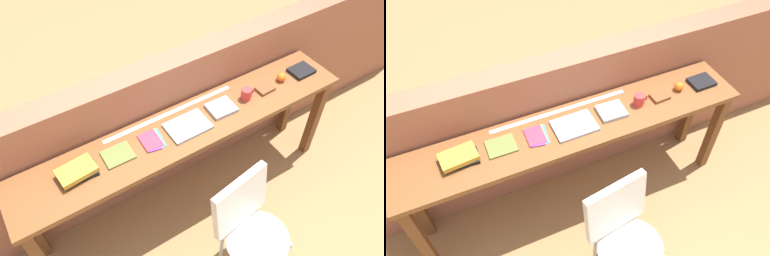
# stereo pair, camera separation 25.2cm
# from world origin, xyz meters

# --- Properties ---
(ground_plane) EXTENTS (40.00, 40.00, 0.00)m
(ground_plane) POSITION_xyz_m (0.00, 0.00, 0.00)
(ground_plane) COLOR #9E7547
(brick_wall_back) EXTENTS (6.00, 0.20, 1.20)m
(brick_wall_back) POSITION_xyz_m (0.00, 0.64, 0.60)
(brick_wall_back) COLOR #9E5B42
(brick_wall_back) RESTS_ON ground
(sideboard) EXTENTS (2.50, 0.44, 0.88)m
(sideboard) POSITION_xyz_m (0.00, 0.30, 0.74)
(sideboard) COLOR brown
(sideboard) RESTS_ON ground
(chair_white_moulded) EXTENTS (0.50, 0.51, 0.89)m
(chair_white_moulded) POSITION_xyz_m (0.04, -0.41, 0.53)
(chair_white_moulded) COLOR silver
(chair_white_moulded) RESTS_ON ground
(book_stack_leftmost) EXTENTS (0.25, 0.17, 0.06)m
(book_stack_leftmost) POSITION_xyz_m (-0.79, 0.31, 0.91)
(book_stack_leftmost) COLOR black
(book_stack_leftmost) RESTS_ON sideboard
(magazine_cycling) EXTENTS (0.19, 0.16, 0.01)m
(magazine_cycling) POSITION_xyz_m (-0.52, 0.32, 0.89)
(magazine_cycling) COLOR olive
(magazine_cycling) RESTS_ON sideboard
(pamphlet_pile_colourful) EXTENTS (0.16, 0.19, 0.01)m
(pamphlet_pile_colourful) POSITION_xyz_m (-0.28, 0.31, 0.89)
(pamphlet_pile_colourful) COLOR #3399D8
(pamphlet_pile_colourful) RESTS_ON sideboard
(book_open_centre) EXTENTS (0.29, 0.21, 0.02)m
(book_open_centre) POSITION_xyz_m (-0.01, 0.29, 0.89)
(book_open_centre) COLOR #9E9EA3
(book_open_centre) RESTS_ON sideboard
(book_grey_hardcover) EXTENTS (0.20, 0.17, 0.03)m
(book_grey_hardcover) POSITION_xyz_m (0.28, 0.31, 0.89)
(book_grey_hardcover) COLOR #9E9EA3
(book_grey_hardcover) RESTS_ON sideboard
(mug) EXTENTS (0.11, 0.08, 0.09)m
(mug) POSITION_xyz_m (0.50, 0.30, 0.92)
(mug) COLOR red
(mug) RESTS_ON sideboard
(leather_journal_brown) EXTENTS (0.13, 0.11, 0.02)m
(leather_journal_brown) POSITION_xyz_m (0.68, 0.30, 0.89)
(leather_journal_brown) COLOR brown
(leather_journal_brown) RESTS_ON sideboard
(sports_ball_small) EXTENTS (0.07, 0.07, 0.07)m
(sports_ball_small) POSITION_xyz_m (0.85, 0.31, 0.91)
(sports_ball_small) COLOR orange
(sports_ball_small) RESTS_ON sideboard
(book_repair_rightmost) EXTENTS (0.19, 0.15, 0.03)m
(book_repair_rightmost) POSITION_xyz_m (1.06, 0.30, 0.89)
(book_repair_rightmost) COLOR black
(book_repair_rightmost) RESTS_ON sideboard
(ruler_metal_back_edge) EXTENTS (1.02, 0.03, 0.00)m
(ruler_metal_back_edge) POSITION_xyz_m (-0.04, 0.47, 0.88)
(ruler_metal_back_edge) COLOR silver
(ruler_metal_back_edge) RESTS_ON sideboard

